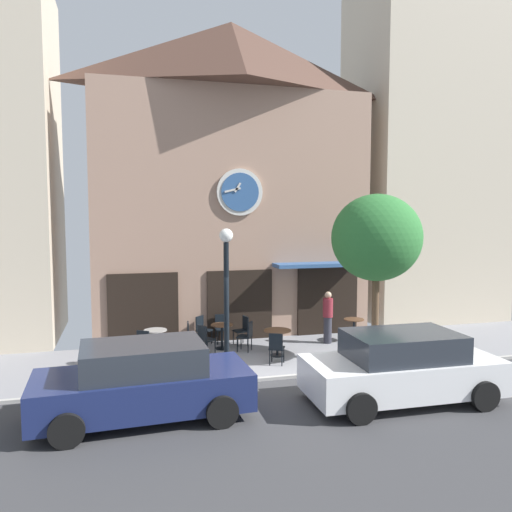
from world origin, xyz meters
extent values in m
cube|color=gray|center=(0.00, 2.11, -0.03)|extent=(26.30, 4.22, 0.05)
cube|color=#38383A|center=(0.00, -3.40, -0.03)|extent=(26.30, 6.79, 0.05)
cube|color=#A8A5A0|center=(0.00, 0.02, 0.04)|extent=(26.30, 0.12, 0.08)
cube|color=#9E7A66|center=(-0.01, 5.35, 4.14)|extent=(9.33, 2.26, 8.29)
pyramid|color=#4C3328|center=(-0.01, 5.35, 9.43)|extent=(8.40, 3.16, 2.29)
cylinder|color=beige|center=(-0.01, 4.16, 4.84)|extent=(1.51, 0.10, 1.51)
cylinder|color=#2D5184|center=(-0.01, 4.10, 4.84)|extent=(1.24, 0.04, 1.24)
cube|color=beige|center=(-0.10, 4.06, 4.99)|extent=(0.23, 0.03, 0.32)
cube|color=beige|center=(-0.27, 4.06, 4.91)|extent=(0.53, 0.03, 0.18)
cube|color=black|center=(-3.12, 4.18, 1.15)|extent=(2.18, 0.10, 2.30)
cube|color=black|center=(-0.01, 4.18, 1.15)|extent=(2.18, 0.10, 2.30)
cube|color=black|center=(3.10, 4.18, 1.15)|extent=(2.18, 0.10, 2.30)
cube|color=#33568C|center=(2.60, 3.87, 2.45)|extent=(2.99, 0.90, 0.12)
cube|color=beige|center=(8.05, 6.25, 6.80)|extent=(5.49, 4.06, 13.60)
cylinder|color=black|center=(-1.11, 1.02, 0.18)|extent=(0.32, 0.32, 0.36)
cylinder|color=black|center=(-1.11, 1.02, 1.71)|extent=(0.14, 0.14, 3.42)
sphere|color=white|center=(-1.11, 1.02, 3.60)|extent=(0.36, 0.36, 0.36)
cylinder|color=brown|center=(3.15, 0.89, 1.30)|extent=(0.20, 0.20, 2.60)
ellipsoid|color=#2D7033|center=(3.15, 0.89, 3.49)|extent=(2.56, 2.30, 2.43)
cylinder|color=black|center=(-2.82, 3.17, 0.35)|extent=(0.07, 0.07, 0.70)
cylinder|color=black|center=(-2.82, 3.17, 0.01)|extent=(0.40, 0.40, 0.03)
cylinder|color=gray|center=(-2.82, 3.17, 0.70)|extent=(0.68, 0.68, 0.03)
cylinder|color=black|center=(-0.82, 3.17, 0.37)|extent=(0.07, 0.07, 0.75)
cylinder|color=black|center=(-0.82, 3.17, 0.01)|extent=(0.40, 0.40, 0.03)
cylinder|color=brown|center=(-0.82, 3.17, 0.75)|extent=(0.69, 0.69, 0.03)
cylinder|color=black|center=(0.61, 2.00, 0.38)|extent=(0.07, 0.07, 0.76)
cylinder|color=black|center=(0.61, 2.00, 0.01)|extent=(0.40, 0.40, 0.03)
cylinder|color=brown|center=(0.61, 2.00, 0.76)|extent=(0.80, 0.80, 0.03)
cylinder|color=black|center=(3.53, 3.00, 0.36)|extent=(0.07, 0.07, 0.72)
cylinder|color=black|center=(3.53, 3.00, 0.01)|extent=(0.40, 0.40, 0.03)
cylinder|color=brown|center=(3.53, 3.00, 0.72)|extent=(0.65, 0.65, 0.03)
cube|color=black|center=(0.35, 1.25, 0.45)|extent=(0.54, 0.54, 0.04)
cube|color=black|center=(0.27, 1.09, 0.68)|extent=(0.36, 0.21, 0.45)
cylinder|color=black|center=(0.58, 1.32, 0.23)|extent=(0.03, 0.03, 0.45)
cylinder|color=black|center=(0.28, 1.48, 0.23)|extent=(0.03, 0.03, 0.45)
cylinder|color=black|center=(0.43, 1.02, 0.23)|extent=(0.03, 0.03, 0.45)
cylinder|color=black|center=(0.13, 1.17, 0.23)|extent=(0.03, 0.03, 0.45)
cube|color=black|center=(-1.37, 2.67, 0.45)|extent=(0.55, 0.55, 0.04)
cube|color=black|center=(-1.52, 2.57, 0.68)|extent=(0.24, 0.34, 0.45)
cylinder|color=black|center=(-1.13, 2.62, 0.23)|extent=(0.03, 0.03, 0.45)
cylinder|color=black|center=(-1.31, 2.90, 0.23)|extent=(0.03, 0.03, 0.45)
cylinder|color=black|center=(-1.42, 2.43, 0.23)|extent=(0.03, 0.03, 0.45)
cylinder|color=black|center=(-1.60, 2.72, 0.23)|extent=(0.03, 0.03, 0.45)
cube|color=black|center=(-2.04, 3.15, 0.45)|extent=(0.44, 0.44, 0.04)
cube|color=black|center=(-1.86, 3.13, 0.68)|extent=(0.08, 0.38, 0.45)
cylinder|color=black|center=(-2.19, 3.34, 0.23)|extent=(0.03, 0.03, 0.45)
cylinder|color=black|center=(-2.22, 3.00, 0.23)|extent=(0.03, 0.03, 0.45)
cylinder|color=black|center=(-1.85, 3.30, 0.23)|extent=(0.03, 0.03, 0.45)
cylinder|color=black|center=(-1.89, 2.97, 0.23)|extent=(0.03, 0.03, 0.45)
cube|color=black|center=(-0.21, 2.75, 0.45)|extent=(0.55, 0.55, 0.04)
cube|color=black|center=(-0.05, 2.65, 0.68)|extent=(0.24, 0.34, 0.45)
cylinder|color=black|center=(-0.26, 2.98, 0.23)|extent=(0.03, 0.03, 0.45)
cylinder|color=black|center=(-0.44, 2.69, 0.23)|extent=(0.03, 0.03, 0.45)
cylinder|color=black|center=(0.03, 2.80, 0.23)|extent=(0.03, 0.03, 0.45)
cylinder|color=black|center=(-0.15, 2.51, 0.23)|extent=(0.03, 0.03, 0.45)
cube|color=black|center=(-1.26, 3.84, 0.45)|extent=(0.57, 0.57, 0.04)
cube|color=black|center=(-1.39, 3.97, 0.68)|extent=(0.30, 0.30, 0.45)
cylinder|color=black|center=(-1.26, 3.60, 0.23)|extent=(0.03, 0.03, 0.45)
cylinder|color=black|center=(-1.02, 3.84, 0.23)|extent=(0.03, 0.03, 0.45)
cylinder|color=black|center=(-1.50, 3.84, 0.23)|extent=(0.03, 0.03, 0.45)
cylinder|color=black|center=(-1.26, 4.08, 0.23)|extent=(0.03, 0.03, 0.45)
cube|color=black|center=(-0.68, 3.87, 0.45)|extent=(0.40, 0.40, 0.04)
cube|color=black|center=(-0.68, 4.05, 0.68)|extent=(0.38, 0.04, 0.45)
cylinder|color=black|center=(-0.85, 3.70, 0.23)|extent=(0.03, 0.03, 0.45)
cylinder|color=black|center=(-0.51, 3.70, 0.23)|extent=(0.03, 0.03, 0.45)
cylinder|color=black|center=(-0.85, 4.04, 0.23)|extent=(0.03, 0.03, 0.45)
cylinder|color=black|center=(-0.51, 4.04, 0.23)|extent=(0.03, 0.03, 0.45)
cube|color=black|center=(-3.12, 2.51, 0.45)|extent=(0.55, 0.55, 0.04)
cube|color=black|center=(-3.22, 2.36, 0.68)|extent=(0.34, 0.24, 0.45)
cylinder|color=black|center=(-2.88, 2.56, 0.23)|extent=(0.03, 0.03, 0.45)
cylinder|color=black|center=(-3.16, 2.75, 0.23)|extent=(0.03, 0.03, 0.45)
cylinder|color=black|center=(-3.07, 2.28, 0.23)|extent=(0.03, 0.03, 0.45)
cylinder|color=black|center=(-3.35, 2.47, 0.23)|extent=(0.03, 0.03, 0.45)
cube|color=black|center=(-0.16, 3.49, 0.45)|extent=(0.48, 0.48, 0.04)
cube|color=black|center=(0.02, 3.53, 0.68)|extent=(0.12, 0.38, 0.45)
cylinder|color=black|center=(-0.36, 3.62, 0.23)|extent=(0.03, 0.03, 0.45)
cylinder|color=black|center=(-0.29, 3.29, 0.23)|extent=(0.03, 0.03, 0.45)
cylinder|color=black|center=(-0.03, 3.69, 0.23)|extent=(0.03, 0.03, 0.45)
cylinder|color=black|center=(0.05, 3.36, 0.23)|extent=(0.03, 0.03, 0.45)
cylinder|color=#2D2D38|center=(2.61, 2.99, 0.42)|extent=(0.35, 0.35, 0.85)
cylinder|color=maroon|center=(2.61, 2.99, 1.15)|extent=(0.43, 0.43, 0.60)
sphere|color=tan|center=(2.61, 2.99, 1.56)|extent=(0.22, 0.22, 0.22)
cube|color=navy|center=(-3.36, -1.58, 0.60)|extent=(4.38, 1.99, 0.75)
cube|color=#262B33|center=(-3.36, -1.58, 1.25)|extent=(2.48, 1.69, 0.60)
cylinder|color=black|center=(-1.90, -2.41, 0.32)|extent=(0.65, 0.25, 0.64)
cylinder|color=black|center=(-1.98, -0.62, 0.32)|extent=(0.65, 0.25, 0.64)
cylinder|color=black|center=(-4.74, -2.54, 0.32)|extent=(0.65, 0.25, 0.64)
cylinder|color=black|center=(-4.82, -0.74, 0.32)|extent=(0.65, 0.25, 0.64)
cube|color=white|center=(2.22, -2.09, 0.60)|extent=(4.33, 1.88, 0.75)
cube|color=#262B33|center=(2.22, -2.09, 1.25)|extent=(2.44, 1.63, 0.60)
cylinder|color=black|center=(3.62, -3.01, 0.32)|extent=(0.64, 0.23, 0.64)
cylinder|color=black|center=(3.66, -1.21, 0.32)|extent=(0.64, 0.23, 0.64)
cylinder|color=black|center=(0.79, -2.96, 0.32)|extent=(0.64, 0.23, 0.64)
cylinder|color=black|center=(0.82, -1.16, 0.32)|extent=(0.64, 0.23, 0.64)
camera|label=1|loc=(-3.69, -11.74, 4.17)|focal=35.23mm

